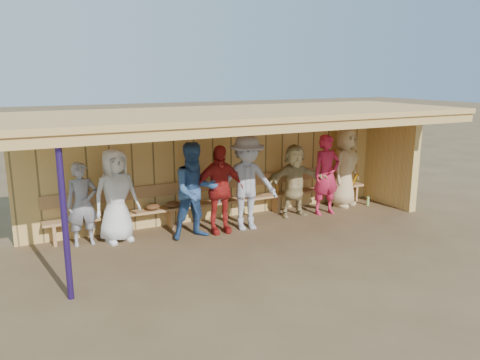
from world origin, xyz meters
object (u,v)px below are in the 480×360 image
object	(u,v)px
player_a	(82,204)
player_b	(116,195)
player_f	(294,181)
player_g	(326,175)
player_h	(345,167)
player_e	(247,183)
player_c	(195,191)
player_d	(219,189)
bench	(225,196)

from	to	relation	value
player_a	player_b	world-z (taller)	player_b
player_b	player_f	world-z (taller)	player_b
player_g	player_h	world-z (taller)	player_h
player_e	player_g	distance (m)	2.15
player_a	player_c	distance (m)	2.13
player_d	player_f	xyz separation A→B (m)	(1.99, 0.27, -0.07)
player_c	player_d	bearing A→B (deg)	9.65
player_g	player_e	bearing A→B (deg)	-171.74
player_b	player_g	xyz separation A→B (m)	(4.72, -0.28, 0.01)
player_a	player_g	bearing A→B (deg)	-3.99
player_c	player_a	bearing A→B (deg)	164.50
player_a	player_e	world-z (taller)	player_e
player_b	player_h	size ratio (longest dim) A/B	0.95
player_e	player_g	size ratio (longest dim) A/B	1.08
player_g	bench	distance (m)	2.39
player_d	bench	distance (m)	0.98
player_e	player_g	xyz separation A→B (m)	(2.14, 0.17, -0.07)
bench	player_d	bearing A→B (deg)	-121.92
player_a	player_e	size ratio (longest dim) A/B	0.80
player_b	player_f	size ratio (longest dim) A/B	1.10
player_c	bench	xyz separation A→B (m)	(1.03, 0.86, -0.43)
player_e	player_c	bearing A→B (deg)	-170.27
player_a	player_h	size ratio (longest dim) A/B	0.83
player_c	player_g	size ratio (longest dim) A/B	1.03
player_h	player_d	bearing A→B (deg)	164.91
player_e	player_f	xyz separation A→B (m)	(1.38, 0.34, -0.16)
player_a	player_h	distance (m)	6.15
player_e	player_h	size ratio (longest dim) A/B	1.03
player_f	player_c	bearing A→B (deg)	-167.09
player_d	player_e	bearing A→B (deg)	-1.42
player_d	player_e	xyz separation A→B (m)	(0.60, -0.07, 0.09)
player_c	player_d	xyz separation A→B (m)	(0.55, 0.10, -0.05)
player_g	player_c	bearing A→B (deg)	-172.90
player_c	player_e	distance (m)	1.16
player_d	player_e	size ratio (longest dim) A/B	0.91
player_g	player_a	bearing A→B (deg)	179.80
bench	player_c	bearing A→B (deg)	-139.97
player_b	player_g	size ratio (longest dim) A/B	0.99
player_c	player_e	world-z (taller)	player_e
player_c	player_h	distance (m)	4.14
player_b	player_d	world-z (taller)	player_b
player_d	bench	world-z (taller)	player_d
player_b	player_e	bearing A→B (deg)	-22.71
player_a	player_d	bearing A→B (deg)	-10.23
player_a	bench	distance (m)	3.10
player_c	player_f	bearing A→B (deg)	8.01
bench	player_b	bearing A→B (deg)	-171.11
player_c	player_f	world-z (taller)	player_c
player_d	player_h	distance (m)	3.58
player_c	bench	world-z (taller)	player_c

